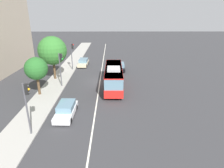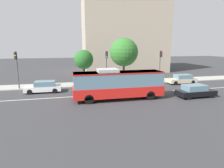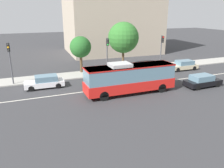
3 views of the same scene
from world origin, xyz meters
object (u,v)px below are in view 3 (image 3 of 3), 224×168
object	(u,v)px
sedan_beige	(183,65)
sedan_white	(45,82)
traffic_light_mid_block	(10,56)
street_tree_kerbside_left	(81,47)
street_tree_kerbside_centre	(123,38)
traffic_light_far_corner	(162,46)
sedan_black	(202,81)
transit_bus	(130,77)
traffic_light_near_corner	(107,50)

from	to	relation	value
sedan_beige	sedan_white	bearing A→B (deg)	4.08
sedan_white	traffic_light_mid_block	size ratio (longest dim) A/B	0.87
street_tree_kerbside_left	street_tree_kerbside_centre	xyz separation A→B (m)	(6.48, -0.43, 1.12)
traffic_light_far_corner	street_tree_kerbside_centre	size ratio (longest dim) A/B	0.72
sedan_beige	sedan_white	xyz separation A→B (m)	(-20.73, -0.84, 0.00)
traffic_light_mid_block	traffic_light_far_corner	distance (m)	21.13
sedan_beige	street_tree_kerbside_left	world-z (taller)	street_tree_kerbside_left
street_tree_kerbside_left	traffic_light_far_corner	bearing A→B (deg)	-11.83
sedan_black	street_tree_kerbside_left	distance (m)	16.81
sedan_beige	street_tree_kerbside_centre	bearing A→B (deg)	-21.29
sedan_beige	sedan_black	size ratio (longest dim) A/B	1.01
transit_bus	street_tree_kerbside_left	size ratio (longest dim) A/B	1.88
sedan_white	traffic_light_mid_block	bearing A→B (deg)	-33.10
transit_bus	traffic_light_near_corner	xyz separation A→B (m)	(0.39, 7.82, 1.75)
sedan_black	traffic_light_near_corner	distance (m)	12.88
sedan_white	sedan_black	world-z (taller)	same
transit_bus	street_tree_kerbside_left	world-z (taller)	street_tree_kerbside_left
traffic_light_mid_block	street_tree_kerbside_left	size ratio (longest dim) A/B	0.98
sedan_beige	traffic_light_mid_block	world-z (taller)	traffic_light_mid_block
sedan_beige	street_tree_kerbside_left	size ratio (longest dim) A/B	0.85
traffic_light_near_corner	street_tree_kerbside_left	bearing A→B (deg)	-123.49
traffic_light_near_corner	street_tree_kerbside_centre	size ratio (longest dim) A/B	0.72
transit_bus	traffic_light_far_corner	bearing A→B (deg)	40.90
sedan_black	street_tree_kerbside_centre	xyz separation A→B (m)	(-5.31, 11.15, 4.18)
traffic_light_far_corner	sedan_white	bearing A→B (deg)	-77.42
sedan_beige	traffic_light_mid_block	xyz separation A→B (m)	(-24.24, 1.59, 2.84)
sedan_white	traffic_light_near_corner	distance (m)	9.58
traffic_light_far_corner	street_tree_kerbside_centre	world-z (taller)	street_tree_kerbside_centre
sedan_black	traffic_light_mid_block	distance (m)	23.04
transit_bus	sedan_white	bearing A→B (deg)	148.19
traffic_light_far_corner	street_tree_kerbside_left	distance (m)	12.21
traffic_light_far_corner	transit_bus	bearing A→B (deg)	-44.98
transit_bus	traffic_light_near_corner	bearing A→B (deg)	87.82
sedan_black	traffic_light_far_corner	xyz separation A→B (m)	(0.16, 9.07, 2.84)
street_tree_kerbside_centre	sedan_beige	bearing A→B (deg)	-23.06
sedan_white	street_tree_kerbside_left	xyz separation A→B (m)	(5.67, 4.92, 3.06)
sedan_beige	traffic_light_near_corner	bearing A→B (deg)	-5.98
traffic_light_mid_block	traffic_light_far_corner	world-z (taller)	same
traffic_light_far_corner	street_tree_kerbside_centre	bearing A→B (deg)	-105.98
sedan_white	traffic_light_far_corner	distance (m)	18.01
sedan_black	traffic_light_mid_block	bearing A→B (deg)	155.73
sedan_black	traffic_light_near_corner	world-z (taller)	traffic_light_near_corner
sedan_beige	traffic_light_mid_block	bearing A→B (deg)	-2.00
sedan_white	transit_bus	bearing A→B (deg)	149.10
sedan_white	traffic_light_near_corner	world-z (taller)	traffic_light_near_corner
transit_bus	sedan_black	distance (m)	9.19
street_tree_kerbside_left	transit_bus	bearing A→B (deg)	-74.98
traffic_light_near_corner	street_tree_kerbside_centre	xyz separation A→B (m)	(3.34, 2.03, 1.34)
traffic_light_far_corner	street_tree_kerbside_left	bearing A→B (deg)	-97.06
sedan_beige	street_tree_kerbside_centre	size ratio (longest dim) A/B	0.63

